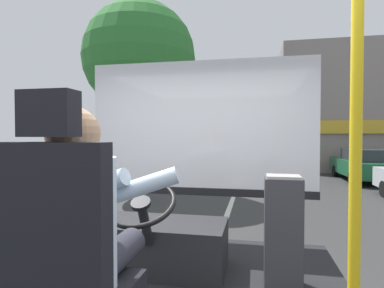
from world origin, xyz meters
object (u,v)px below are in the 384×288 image
object	(u,v)px
handrail_pole	(356,136)
parked_car_green	(367,164)
steering_console	(160,244)
driver_seat	(66,272)
fare_box	(283,231)
bus_driver	(81,219)

from	to	relation	value
handrail_pole	parked_car_green	distance (m)	12.40
parked_car_green	steering_console	bearing A→B (deg)	-115.35
handrail_pole	steering_console	bearing A→B (deg)	133.32
driver_seat	steering_console	bearing A→B (deg)	90.00
driver_seat	steering_console	distance (m)	1.35
steering_console	fare_box	bearing A→B (deg)	-5.55
steering_console	driver_seat	bearing A→B (deg)	-90.00
handrail_pole	fare_box	bearing A→B (deg)	98.29
steering_console	fare_box	world-z (taller)	fare_box
bus_driver	parked_car_green	distance (m)	12.76
driver_seat	handrail_pole	bearing A→B (deg)	4.46
driver_seat	parked_car_green	xyz separation A→B (m)	(4.98, 11.83, -0.54)
bus_driver	parked_car_green	size ratio (longest dim) A/B	0.21
bus_driver	parked_car_green	world-z (taller)	bus_driver
steering_console	fare_box	size ratio (longest dim) A/B	1.32
bus_driver	steering_console	world-z (taller)	bus_driver
bus_driver	fare_box	xyz separation A→B (m)	(0.99, 1.10, -0.33)
driver_seat	fare_box	xyz separation A→B (m)	(0.99, 1.22, -0.14)
steering_console	handrail_pole	distance (m)	1.91
steering_console	handrail_pole	xyz separation A→B (m)	(1.15, -1.22, 0.91)
fare_box	bus_driver	bearing A→B (deg)	-131.92
bus_driver	parked_car_green	bearing A→B (deg)	66.96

